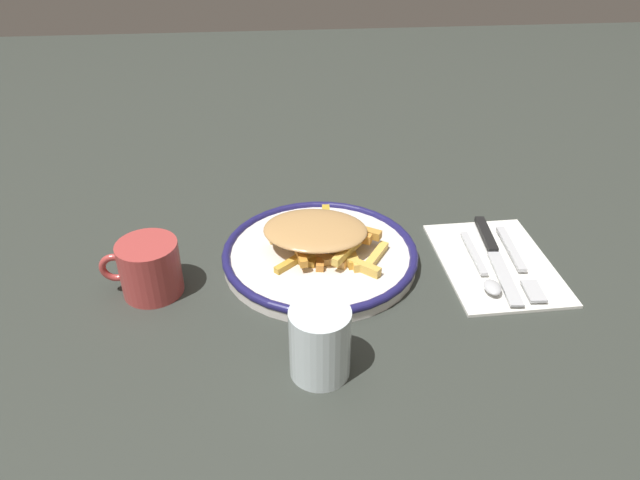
% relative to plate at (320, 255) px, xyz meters
% --- Properties ---
extents(ground_plane, '(2.60, 2.60, 0.00)m').
position_rel_plate_xyz_m(ground_plane, '(0.00, 0.00, -0.01)').
color(ground_plane, '#30352F').
extents(plate, '(0.28, 0.28, 0.02)m').
position_rel_plate_xyz_m(plate, '(0.00, 0.00, 0.00)').
color(plate, silver).
rests_on(plate, ground_plane).
extents(fries_heap, '(0.19, 0.17, 0.04)m').
position_rel_plate_xyz_m(fries_heap, '(-0.00, -0.01, 0.03)').
color(fries_heap, '#E5B64E').
rests_on(fries_heap, plate).
extents(napkin, '(0.16, 0.22, 0.01)m').
position_rel_plate_xyz_m(napkin, '(-0.25, 0.03, -0.01)').
color(napkin, silver).
rests_on(napkin, ground_plane).
extents(fork, '(0.03, 0.18, 0.01)m').
position_rel_plate_xyz_m(fork, '(-0.27, 0.04, -0.00)').
color(fork, silver).
rests_on(fork, napkin).
extents(knife, '(0.03, 0.21, 0.01)m').
position_rel_plate_xyz_m(knife, '(-0.25, 0.01, -0.00)').
color(knife, black).
rests_on(knife, napkin).
extents(spoon, '(0.02, 0.15, 0.01)m').
position_rel_plate_xyz_m(spoon, '(-0.22, 0.06, -0.00)').
color(spoon, silver).
rests_on(spoon, napkin).
extents(water_glass, '(0.07, 0.07, 0.09)m').
position_rel_plate_xyz_m(water_glass, '(0.02, 0.21, 0.03)').
color(water_glass, silver).
rests_on(water_glass, ground_plane).
extents(coffee_mug, '(0.10, 0.08, 0.07)m').
position_rel_plate_xyz_m(coffee_mug, '(0.23, 0.05, 0.02)').
color(coffee_mug, '#AF3D3A').
rests_on(coffee_mug, ground_plane).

